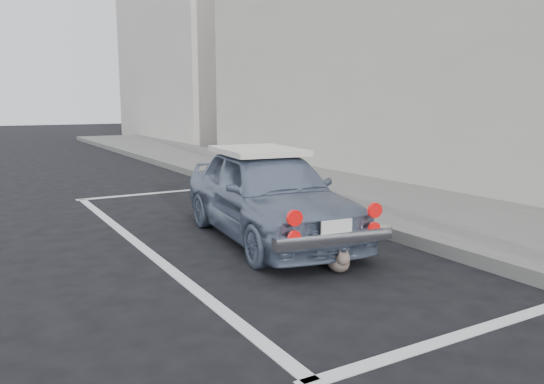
{
  "coord_description": "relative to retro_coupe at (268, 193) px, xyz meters",
  "views": [
    {
      "loc": [
        -2.59,
        -2.91,
        1.66
      ],
      "look_at": [
        0.11,
        1.72,
        0.75
      ],
      "focal_mm": 35.0,
      "sensor_mm": 36.0,
      "label": 1
    }
  ],
  "objects": [
    {
      "name": "ground",
      "position": [
        -0.58,
        -2.61,
        -0.57
      ],
      "size": [
        80.0,
        80.0,
        0.0
      ],
      "primitive_type": "plane",
      "color": "black",
      "rests_on": "ground"
    },
    {
      "name": "sidewalk",
      "position": [
        2.62,
        -0.61,
        -0.49
      ],
      "size": [
        2.8,
        40.0,
        0.15
      ],
      "primitive_type": "cube",
      "color": "#60605B",
      "rests_on": "ground"
    },
    {
      "name": "shop_building",
      "position": [
        5.75,
        1.39,
        2.92
      ],
      "size": [
        3.5,
        18.0,
        7.0
      ],
      "color": "beige",
      "rests_on": "ground"
    },
    {
      "name": "building_far",
      "position": [
        5.77,
        17.39,
        3.43
      ],
      "size": [
        3.5,
        10.0,
        8.0
      ],
      "primitive_type": "cube",
      "color": "beige",
      "rests_on": "ground"
    },
    {
      "name": "pline_rear",
      "position": [
        -0.08,
        -3.11,
        -0.56
      ],
      "size": [
        3.0,
        0.12,
        0.01
      ],
      "primitive_type": "cube",
      "color": "silver",
      "rests_on": "ground"
    },
    {
      "name": "pline_front",
      "position": [
        -0.08,
        3.89,
        -0.56
      ],
      "size": [
        3.0,
        0.12,
        0.01
      ],
      "primitive_type": "cube",
      "color": "silver",
      "rests_on": "ground"
    },
    {
      "name": "pline_side",
      "position": [
        -1.48,
        0.39,
        -0.56
      ],
      "size": [
        0.12,
        7.0,
        0.01
      ],
      "primitive_type": "cube",
      "color": "silver",
      "rests_on": "ground"
    },
    {
      "name": "retro_coupe",
      "position": [
        0.0,
        0.0,
        0.0
      ],
      "size": [
        1.68,
        3.42,
        1.12
      ],
      "rotation": [
        0.0,
        0.0,
        -0.11
      ],
      "color": "slate",
      "rests_on": "ground"
    },
    {
      "name": "cat",
      "position": [
        -0.05,
        -1.5,
        -0.45
      ],
      "size": [
        0.3,
        0.46,
        0.26
      ],
      "rotation": [
        0.0,
        0.0,
        -0.3
      ],
      "color": "#63594B",
      "rests_on": "ground"
    }
  ]
}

